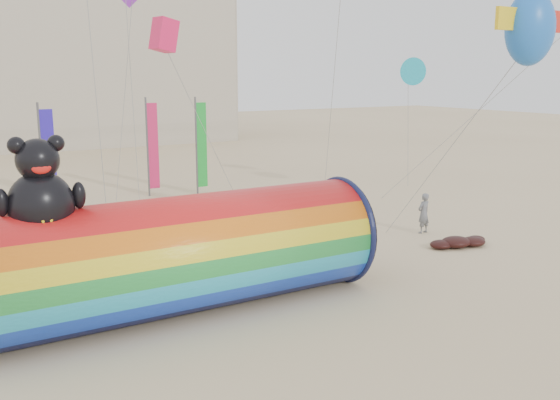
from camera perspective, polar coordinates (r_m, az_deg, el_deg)
ground at (r=19.23m, az=1.03°, el=-7.95°), size 160.00×160.00×0.00m
windsock_assembly at (r=17.09m, az=-9.12°, el=-4.69°), size 11.00×3.35×5.07m
kite_handler at (r=25.99m, az=13.00°, el=-1.19°), size 0.65×0.47×1.65m
fabric_bundle at (r=24.48m, az=16.04°, el=-3.70°), size 2.62×1.35×0.41m
festival_banners at (r=31.86m, az=-12.80°, el=4.44°), size 8.89×3.30×5.20m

